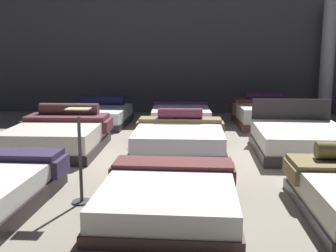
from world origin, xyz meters
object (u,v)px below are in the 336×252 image
object	(u,v)px
bed_1	(169,195)
support_pillar	(328,54)
bed_6	(97,116)
bed_3	(59,136)
bed_5	(301,141)
bed_4	(179,139)
bed_7	(181,116)
bed_8	(268,114)
price_sign	(81,166)

from	to	relation	value
bed_1	support_pillar	size ratio (longest dim) A/B	0.58
bed_6	bed_3	bearing A→B (deg)	-89.70
bed_3	support_pillar	xyz separation A→B (m)	(6.22, 4.46, 1.47)
bed_3	bed_6	xyz separation A→B (m)	(0.07, 2.75, -0.05)
bed_1	bed_5	distance (m)	3.59
bed_1	bed_3	size ratio (longest dim) A/B	0.98
bed_4	support_pillar	distance (m)	6.17
bed_3	bed_6	distance (m)	2.75
bed_1	bed_7	world-z (taller)	bed_7
bed_5	bed_6	bearing A→B (deg)	148.82
bed_4	bed_6	bearing A→B (deg)	128.35
bed_5	bed_7	distance (m)	3.61
bed_5	bed_4	bearing A→B (deg)	-179.15
bed_3	bed_7	bearing A→B (deg)	51.70
bed_4	bed_8	distance (m)	3.56
bed_4	bed_8	bearing A→B (deg)	53.41
bed_4	price_sign	xyz separation A→B (m)	(-1.11, -2.63, 0.22)
bed_5	support_pillar	size ratio (longest dim) A/B	0.58
bed_5	bed_6	world-z (taller)	bed_5
bed_1	bed_8	distance (m)	6.08
bed_5	bed_7	size ratio (longest dim) A/B	1.03
bed_1	bed_4	world-z (taller)	bed_4
bed_3	price_sign	size ratio (longest dim) A/B	1.78
bed_6	bed_7	distance (m)	2.12
bed_5	support_pillar	xyz separation A→B (m)	(1.79, 4.47, 1.51)
bed_6	bed_5	bearing A→B (deg)	-30.54
bed_3	bed_5	world-z (taller)	bed_5
bed_1	price_sign	size ratio (longest dim) A/B	1.74
bed_3	support_pillar	world-z (taller)	support_pillar
price_sign	support_pillar	world-z (taller)	support_pillar
bed_7	bed_8	size ratio (longest dim) A/B	0.99
bed_6	bed_8	distance (m)	4.29
bed_6	price_sign	bearing A→B (deg)	-77.16
bed_7	price_sign	world-z (taller)	price_sign
bed_5	bed_8	bearing A→B (deg)	92.48
bed_6	price_sign	xyz separation A→B (m)	(1.05, -5.37, 0.23)
bed_3	price_sign	xyz separation A→B (m)	(1.12, -2.62, 0.18)
bed_6	bed_7	world-z (taller)	bed_6
bed_8	support_pillar	world-z (taller)	support_pillar
bed_8	price_sign	size ratio (longest dim) A/B	1.72
bed_7	bed_4	bearing A→B (deg)	-91.43
bed_4	bed_7	xyz separation A→B (m)	(-0.04, 2.82, -0.01)
bed_8	support_pillar	distance (m)	2.86
bed_1	bed_8	size ratio (longest dim) A/B	1.01
bed_5	bed_8	size ratio (longest dim) A/B	1.02
price_sign	bed_5	bearing A→B (deg)	38.32
bed_5	bed_3	bearing A→B (deg)	-178.97
bed_5	price_sign	distance (m)	4.22
bed_4	bed_6	size ratio (longest dim) A/B	0.95
bed_8	bed_5	bearing A→B (deg)	-90.97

